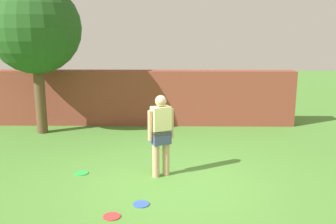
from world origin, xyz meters
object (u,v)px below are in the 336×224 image
(tree, at_px, (35,29))
(person, at_px, (161,132))
(frisbee_green, at_px, (81,173))
(frisbee_red, at_px, (112,216))
(frisbee_blue, at_px, (141,204))

(tree, xyz_separation_m, person, (3.44, -3.15, -1.95))
(person, xyz_separation_m, frisbee_green, (-1.61, 0.09, -0.89))
(frisbee_green, bearing_deg, tree, 120.86)
(frisbee_red, xyz_separation_m, frisbee_blue, (0.42, 0.43, 0.00))
(frisbee_red, bearing_deg, frisbee_blue, 45.42)
(frisbee_red, xyz_separation_m, frisbee_green, (-0.90, 1.79, 0.00))
(frisbee_red, height_order, frisbee_green, same)
(tree, relative_size, frisbee_blue, 15.14)
(person, xyz_separation_m, frisbee_blue, (-0.29, -1.27, -0.89))
(tree, height_order, person, tree)
(frisbee_blue, xyz_separation_m, frisbee_green, (-1.32, 1.36, 0.00))
(tree, xyz_separation_m, frisbee_red, (2.73, -4.85, -2.84))
(frisbee_blue, bearing_deg, person, 77.29)
(frisbee_red, relative_size, frisbee_green, 1.00)
(person, bearing_deg, frisbee_green, -29.48)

